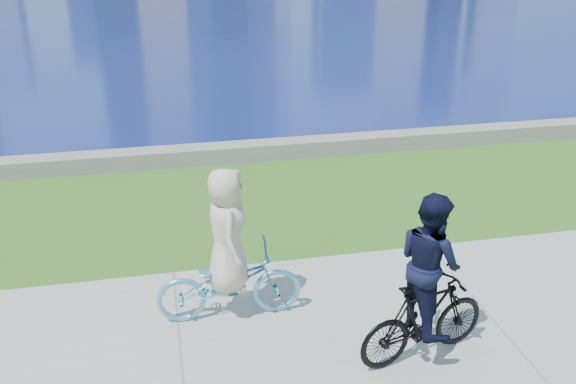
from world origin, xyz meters
name	(u,v)px	position (x,y,z in m)	size (l,w,h in m)	color
ground	(180,347)	(0.00, 0.00, 0.00)	(320.00, 320.00, 0.00)	#295917
concrete_path	(180,346)	(0.00, 0.00, 0.01)	(80.00, 3.50, 0.02)	#969692
seawall	(163,157)	(0.00, 6.20, 0.17)	(90.00, 0.50, 0.35)	slate
cyclist_woman	(228,264)	(0.69, 0.51, 0.78)	(0.68, 1.87, 2.05)	#56AED2
cyclist_man	(427,292)	(2.79, -0.78, 0.91)	(0.88, 1.76, 2.10)	black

